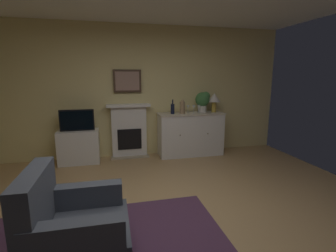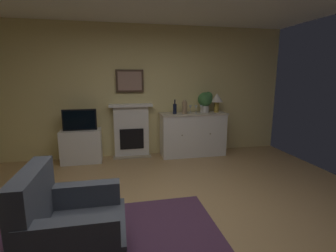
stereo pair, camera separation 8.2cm
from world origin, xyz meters
name	(u,v)px [view 2 (the right image)]	position (x,y,z in m)	size (l,w,h in m)	color
ground_plane	(169,228)	(0.00, 0.00, -0.05)	(6.18, 5.47, 0.10)	tan
wall_rear	(141,92)	(0.00, 2.71, 1.33)	(6.18, 0.06, 2.66)	#EAD68C
fireplace_unit	(131,131)	(-0.24, 2.58, 0.55)	(0.87, 0.30, 1.10)	white
framed_picture	(130,81)	(-0.24, 2.62, 1.55)	(0.55, 0.04, 0.45)	#473323
sideboard_cabinet	(193,134)	(1.03, 2.40, 0.45)	(1.37, 0.49, 0.90)	white
table_lamp	(217,99)	(1.54, 2.40, 1.18)	(0.26, 0.26, 0.40)	#B79338
wine_bottle	(175,109)	(0.63, 2.36, 1.01)	(0.08, 0.08, 0.29)	black
wine_glass_left	(190,107)	(0.97, 2.39, 1.02)	(0.07, 0.07, 0.16)	silver
wine_glass_center	(196,107)	(1.08, 2.35, 1.02)	(0.07, 0.07, 0.16)	silver
wine_glass_right	(201,107)	(1.19, 2.36, 1.02)	(0.07, 0.07, 0.16)	silver
vase_decorative	(185,107)	(0.83, 2.35, 1.04)	(0.11, 0.11, 0.28)	#9E7F5B
tv_cabinet	(82,146)	(-1.21, 2.42, 0.32)	(0.75, 0.42, 0.64)	white
tv_set	(80,120)	(-1.21, 2.39, 0.84)	(0.62, 0.07, 0.40)	black
potted_plant_small	(205,100)	(1.31, 2.45, 1.16)	(0.30, 0.30, 0.43)	beige
armchair	(70,228)	(-0.96, -0.46, 0.38)	(0.82, 0.79, 0.92)	#474C56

